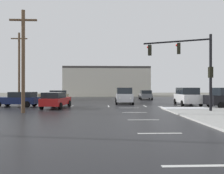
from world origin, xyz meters
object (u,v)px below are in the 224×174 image
Objects in this scene: sedan_red at (56,100)px; sedan_navy at (18,99)px; utility_pole_far at (19,66)px; suv_silver at (124,95)px; traffic_signal_mast at (191,60)px; utility_pole_mid at (23,59)px; sedan_tan at (55,95)px; sedan_grey at (145,95)px; suv_white at (187,96)px.

sedan_navy is at bearing 75.33° from sedan_red.
sedan_red is 0.49× the size of utility_pole_far.
suv_silver is at bearing -155.26° from sedan_navy.
traffic_signal_mast is 0.76× the size of utility_pole_mid.
utility_pole_far is (-6.85, 8.40, 4.15)m from sedan_red.
utility_pole_far is (-2.54, 6.74, 4.15)m from sedan_navy.
traffic_signal_mast is 22.45m from utility_pole_far.
sedan_tan is at bearing 93.90° from utility_pole_mid.
suv_silver is at bearing -11.06° from utility_pole_far.
sedan_grey is (16.13, 12.93, 0.00)m from sedan_navy.
sedan_grey is 20.10m from utility_pole_far.
utility_pole_far reaches higher than sedan_red.
sedan_tan is 16.92m from utility_pole_mid.
suv_white is at bearing 22.86° from utility_pole_mid.
utility_pole_mid is (-9.08, -9.51, 3.29)m from suv_silver.
suv_silver is (-4.93, 8.99, -3.30)m from traffic_signal_mast.
sedan_grey is 10.03m from suv_silver.
utility_pole_mid is at bearing 161.99° from sedan_red.
utility_pole_mid is (-14.01, -0.52, -0.01)m from traffic_signal_mast.
utility_pole_mid is 0.87× the size of utility_pole_far.
suv_white reaches higher than sedan_red.
suv_silver is 0.98× the size of suv_white.
utility_pole_far is at bearing 112.52° from utility_pole_mid.
sedan_red is at bearing 164.89° from sedan_navy.
sedan_navy is 0.56× the size of utility_pole_mid.
sedan_tan is at bearing 46.80° from utility_pole_far.
utility_pole_far is at bearing -98.97° from suv_silver.
sedan_navy and sedan_red have the same top height.
utility_pole_mid is 13.31m from utility_pole_far.
suv_silver is 0.59× the size of utility_pole_mid.
traffic_signal_mast is at bearing 30.83° from suv_silver.
sedan_tan is at bearing 102.02° from sedan_grey.
traffic_signal_mast is 1.36× the size of sedan_red.
suv_silver reaches higher than sedan_red.
utility_pole_far is at bearing 112.75° from sedan_grey.
utility_pole_far is at bearing -99.00° from suv_white.
utility_pole_mid is at bearing 148.09° from sedan_grey.
sedan_grey is 23.20m from utility_pole_mid.
utility_pole_far is (-19.11, 11.76, 0.61)m from traffic_signal_mast.
utility_pole_mid is (-1.76, -3.89, 3.53)m from sedan_red.
sedan_tan is 19.81m from suv_white.
sedan_tan is 0.95× the size of suv_silver.
utility_pole_far is at bearing -9.01° from traffic_signal_mast.
suv_silver is at bearing -105.54° from suv_white.
traffic_signal_mast is 7.41m from suv_white.
utility_pole_far is (-21.23, 5.48, 3.92)m from suv_white.
sedan_navy and sedan_tan have the same top height.
suv_silver is (11.63, 3.97, 0.24)m from sedan_navy.
sedan_navy is 1.01× the size of sedan_tan.
suv_silver is (10.21, -7.00, 0.24)m from sedan_tan.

